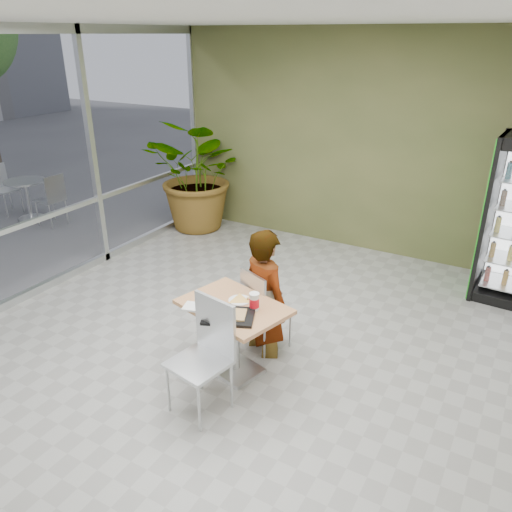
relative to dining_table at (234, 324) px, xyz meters
The scene contains 12 objects.
ground 0.57m from the dining_table, 120.61° to the left, with size 7.00×7.00×0.00m, color gray.
room_envelope 1.08m from the dining_table, 120.61° to the left, with size 6.00×7.00×3.20m, color silver, non-canonical shape.
storefront_frame 3.28m from the dining_table, behind, with size 0.10×7.00×3.20m, color #B7BABC, non-canonical shape.
dining_table is the anchor object (origin of this frame).
chair_far 0.47m from the dining_table, 86.88° to the left, with size 0.53×0.54×0.91m.
chair_near 0.53m from the dining_table, 84.31° to the right, with size 0.54×0.54×1.04m.
seated_woman 0.51m from the dining_table, 82.85° to the left, with size 0.61×0.39×1.65m, color black.
pizza_plate 0.25m from the dining_table, 84.96° to the left, with size 0.30×0.27×0.03m.
soda_cup 0.36m from the dining_table, ahead, with size 0.10×0.10×0.17m.
napkin_stack 0.44m from the dining_table, 142.44° to the right, with size 0.16×0.16×0.02m, color silver.
cafeteria_tray 0.32m from the dining_table, 69.05° to the right, with size 0.46×0.33×0.03m, color black.
potted_plant 4.09m from the dining_table, 129.81° to the left, with size 1.70×1.47×1.89m, color #325F26.
Camera 1 is at (2.31, -3.60, 3.08)m, focal length 35.00 mm.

